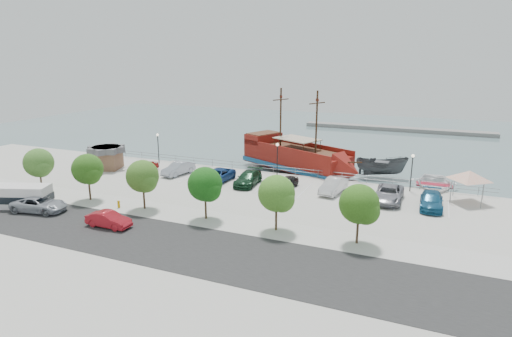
% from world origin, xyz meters
% --- Properties ---
extents(ground, '(160.00, 160.00, 0.00)m').
position_xyz_m(ground, '(0.00, 0.00, -1.00)').
color(ground, slate).
extents(land_slab, '(100.00, 58.00, 1.20)m').
position_xyz_m(land_slab, '(0.00, -21.00, -0.60)').
color(land_slab, '#B3B0A3').
rests_on(land_slab, ground).
extents(street, '(100.00, 8.00, 0.04)m').
position_xyz_m(street, '(0.00, -16.00, 0.01)').
color(street, black).
rests_on(street, land_slab).
extents(sidewalk, '(100.00, 4.00, 0.05)m').
position_xyz_m(sidewalk, '(0.00, -10.00, 0.01)').
color(sidewalk, '#B7B5AD').
rests_on(sidewalk, land_slab).
extents(seawall_railing, '(50.00, 0.06, 1.00)m').
position_xyz_m(seawall_railing, '(0.00, 7.80, 0.53)').
color(seawall_railing, gray).
rests_on(seawall_railing, land_slab).
extents(far_shore, '(40.00, 3.00, 0.80)m').
position_xyz_m(far_shore, '(10.00, 55.00, -0.60)').
color(far_shore, gray).
rests_on(far_shore, ground).
extents(pirate_ship, '(19.20, 12.52, 12.05)m').
position_xyz_m(pirate_ship, '(1.60, 12.41, 1.02)').
color(pirate_ship, maroon).
rests_on(pirate_ship, ground).
extents(patrol_boat, '(7.22, 4.26, 2.63)m').
position_xyz_m(patrol_boat, '(11.88, 14.55, 0.31)').
color(patrol_boat, '#484A4D').
rests_on(patrol_boat, ground).
extents(speedboat, '(6.07, 8.25, 1.66)m').
position_xyz_m(speedboat, '(18.50, 9.96, -0.17)').
color(speedboat, white).
rests_on(speedboat, ground).
extents(dock_west, '(7.37, 2.93, 0.41)m').
position_xyz_m(dock_west, '(-15.08, 9.20, -0.80)').
color(dock_west, gray).
rests_on(dock_west, ground).
extents(dock_mid, '(6.64, 3.70, 0.37)m').
position_xyz_m(dock_mid, '(6.59, 9.20, -0.82)').
color(dock_mid, slate).
rests_on(dock_mid, ground).
extents(dock_east, '(6.80, 3.07, 0.37)m').
position_xyz_m(dock_east, '(15.01, 9.20, -0.81)').
color(dock_east, '#6D695C').
rests_on(dock_east, ground).
extents(shed, '(4.69, 4.69, 3.06)m').
position_xyz_m(shed, '(-22.52, 1.10, 1.63)').
color(shed, brown).
rests_on(shed, land_slab).
extents(canopy_tent, '(5.16, 5.16, 3.87)m').
position_xyz_m(canopy_tent, '(21.70, 4.98, 3.36)').
color(canopy_tent, slate).
rests_on(canopy_tent, land_slab).
extents(street_van, '(5.74, 3.45, 1.49)m').
position_xyz_m(street_van, '(-16.98, -14.65, 0.75)').
color(street_van, '#9A9FA8').
rests_on(street_van, street).
extents(street_sedan, '(4.23, 1.49, 1.39)m').
position_xyz_m(street_sedan, '(-8.00, -15.10, 0.70)').
color(street_sedan, red).
rests_on(street_sedan, street).
extents(shuttle_bus, '(6.77, 4.32, 2.25)m').
position_xyz_m(shuttle_bus, '(-20.08, -14.50, 1.09)').
color(shuttle_bus, silver).
rests_on(shuttle_bus, street).
extents(fire_hydrant, '(0.27, 0.27, 0.79)m').
position_xyz_m(fire_hydrant, '(-10.55, -10.80, 0.43)').
color(fire_hydrant, '#C38704').
rests_on(fire_hydrant, sidewalk).
extents(lamp_post_left, '(0.36, 0.36, 4.28)m').
position_xyz_m(lamp_post_left, '(-18.00, 6.50, 2.94)').
color(lamp_post_left, black).
rests_on(lamp_post_left, land_slab).
extents(lamp_post_mid, '(0.36, 0.36, 4.28)m').
position_xyz_m(lamp_post_mid, '(0.00, 6.50, 2.94)').
color(lamp_post_mid, black).
rests_on(lamp_post_mid, land_slab).
extents(lamp_post_right, '(0.36, 0.36, 4.28)m').
position_xyz_m(lamp_post_right, '(16.00, 6.50, 2.94)').
color(lamp_post_right, black).
rests_on(lamp_post_right, land_slab).
extents(tree_a, '(3.30, 3.20, 5.00)m').
position_xyz_m(tree_a, '(-21.85, -10.07, 3.30)').
color(tree_a, '#473321').
rests_on(tree_a, sidewalk).
extents(tree_b, '(3.30, 3.20, 5.00)m').
position_xyz_m(tree_b, '(-14.85, -10.07, 3.30)').
color(tree_b, '#473321').
rests_on(tree_b, sidewalk).
extents(tree_c, '(3.30, 3.20, 5.00)m').
position_xyz_m(tree_c, '(-7.85, -10.07, 3.30)').
color(tree_c, '#473321').
rests_on(tree_c, sidewalk).
extents(tree_d, '(3.30, 3.20, 5.00)m').
position_xyz_m(tree_d, '(-0.85, -10.07, 3.30)').
color(tree_d, '#473321').
rests_on(tree_d, sidewalk).
extents(tree_e, '(3.30, 3.20, 5.00)m').
position_xyz_m(tree_e, '(6.15, -10.07, 3.30)').
color(tree_e, '#473321').
rests_on(tree_e, sidewalk).
extents(tree_f, '(3.30, 3.20, 5.00)m').
position_xyz_m(tree_f, '(13.15, -10.07, 3.30)').
color(tree_f, '#473321').
rests_on(tree_f, sidewalk).
extents(parked_car_a, '(1.81, 3.99, 1.33)m').
position_xyz_m(parked_car_a, '(-16.78, 1.89, 0.66)').
color(parked_car_a, maroon).
rests_on(parked_car_a, land_slab).
extents(parked_car_b, '(2.55, 5.09, 1.60)m').
position_xyz_m(parked_car_b, '(-12.01, 2.30, 0.80)').
color(parked_car_b, '#9AA1AD').
rests_on(parked_car_b, land_slab).
extents(parked_car_c, '(2.78, 5.67, 1.55)m').
position_xyz_m(parked_car_c, '(-5.82, 1.34, 0.78)').
color(parked_car_c, navy).
rests_on(parked_car_c, land_slab).
extents(parked_car_d, '(2.61, 5.60, 1.58)m').
position_xyz_m(parked_car_d, '(-1.87, 1.66, 0.79)').
color(parked_car_d, '#13351E').
rests_on(parked_car_d, land_slab).
extents(parked_car_e, '(2.01, 4.08, 1.34)m').
position_xyz_m(parked_car_e, '(2.81, 2.21, 0.67)').
color(parked_car_e, black).
rests_on(parked_car_e, land_slab).
extents(parked_car_f, '(2.44, 5.21, 1.65)m').
position_xyz_m(parked_car_f, '(8.16, 2.54, 0.83)').
color(parked_car_f, silver).
rests_on(parked_car_f, land_slab).
extents(parked_car_g, '(2.79, 5.94, 1.64)m').
position_xyz_m(parked_car_g, '(14.14, 1.90, 0.82)').
color(parked_car_g, gray).
rests_on(parked_car_g, land_slab).
extents(parked_car_h, '(2.27, 5.37, 1.54)m').
position_xyz_m(parked_car_h, '(18.33, 1.49, 0.77)').
color(parked_car_h, '#195479').
rests_on(parked_car_h, land_slab).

